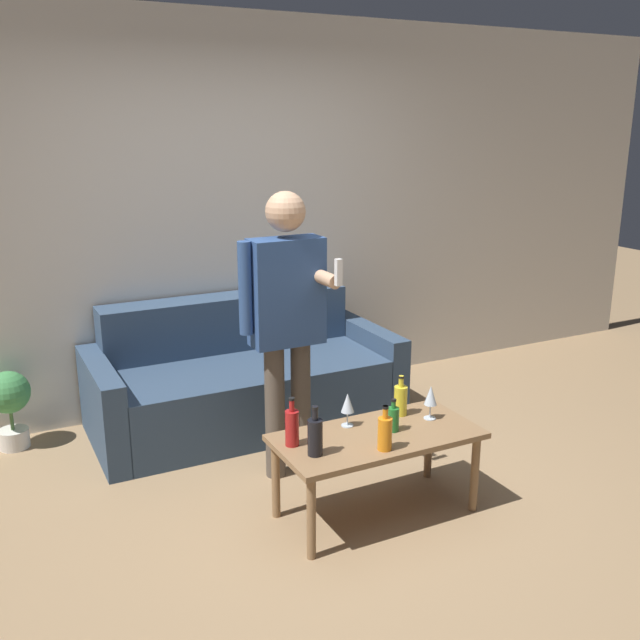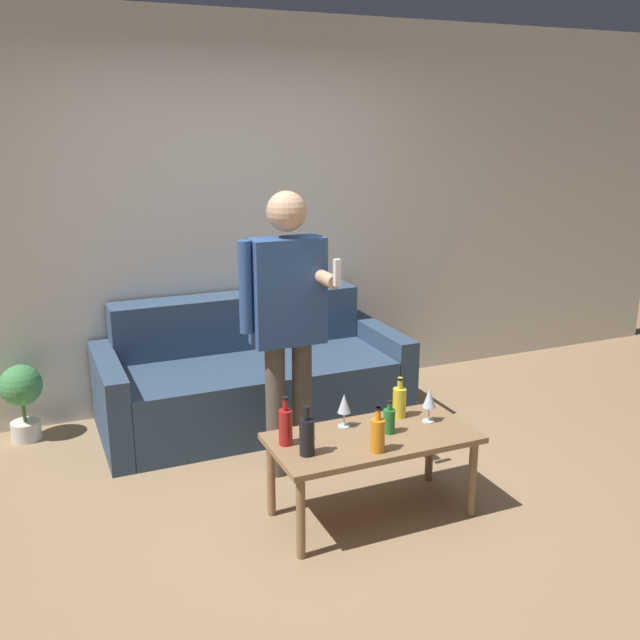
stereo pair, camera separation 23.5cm
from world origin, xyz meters
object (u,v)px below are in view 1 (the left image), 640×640
object	(u,v)px
couch	(243,379)
bottle_orange	(315,436)
person_standing_front	(286,313)
coffee_table	(377,443)

from	to	relation	value
couch	bottle_orange	world-z (taller)	couch
person_standing_front	coffee_table	bearing A→B (deg)	-70.28
coffee_table	bottle_orange	distance (m)	0.42
couch	bottle_orange	size ratio (longest dim) A/B	8.18
couch	coffee_table	world-z (taller)	couch
coffee_table	bottle_orange	world-z (taller)	bottle_orange
coffee_table	bottle_orange	xyz separation A→B (m)	(-0.39, -0.07, 0.15)
bottle_orange	person_standing_front	xyz separation A→B (m)	(0.16, 0.69, 0.42)
bottle_orange	coffee_table	bearing A→B (deg)	9.86
person_standing_front	bottle_orange	bearing A→B (deg)	-103.49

